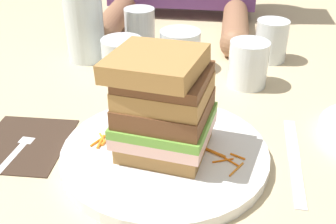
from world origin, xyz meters
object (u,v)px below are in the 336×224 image
at_px(juice_glass, 248,66).
at_px(empty_tumbler_2, 123,58).
at_px(empty_tumbler_0, 180,50).
at_px(empty_tumbler_3, 271,41).
at_px(fork, 15,151).
at_px(knife, 295,161).
at_px(main_plate, 165,154).
at_px(empty_tumbler_1, 140,29).
at_px(sandwich, 164,105).
at_px(napkin_dark, 24,143).

bearing_deg(juice_glass, empty_tumbler_2, 178.04).
relative_size(empty_tumbler_0, empty_tumbler_3, 0.94).
distance_m(fork, knife, 0.38).
relative_size(main_plate, knife, 1.39).
bearing_deg(empty_tumbler_1, empty_tumbler_0, -41.87).
bearing_deg(empty_tumbler_2, sandwich, -65.11).
height_order(empty_tumbler_0, empty_tumbler_3, empty_tumbler_3).
height_order(sandwich, juice_glass, sandwich).
height_order(juice_glass, empty_tumbler_0, juice_glass).
bearing_deg(empty_tumbler_0, juice_glass, -23.60).
bearing_deg(sandwich, empty_tumbler_0, 92.82).
bearing_deg(fork, empty_tumbler_1, 76.89).
bearing_deg(napkin_dark, sandwich, -1.59).
distance_m(fork, empty_tumbler_2, 0.29).
xyz_separation_m(main_plate, empty_tumbler_3, (0.16, 0.37, 0.03)).
relative_size(empty_tumbler_1, empty_tumbler_2, 1.15).
height_order(knife, empty_tumbler_1, empty_tumbler_1).
xyz_separation_m(napkin_dark, juice_glass, (0.32, 0.24, 0.04)).
bearing_deg(sandwich, empty_tumbler_1, 106.10).
bearing_deg(empty_tumbler_1, fork, -103.11).
bearing_deg(empty_tumbler_1, empty_tumbler_2, -92.18).
bearing_deg(fork, juice_glass, 39.20).
distance_m(napkin_dark, empty_tumbler_0, 0.35).
height_order(fork, empty_tumbler_3, empty_tumbler_3).
distance_m(juice_glass, empty_tumbler_0, 0.14).
xyz_separation_m(main_plate, empty_tumbler_0, (-0.02, 0.30, 0.03)).
relative_size(sandwich, empty_tumbler_1, 1.58).
bearing_deg(empty_tumbler_2, empty_tumbler_0, 25.30).
distance_m(knife, empty_tumbler_3, 0.35).
relative_size(juice_glass, empty_tumbler_2, 1.06).
xyz_separation_m(napkin_dark, empty_tumbler_3, (0.37, 0.36, 0.04)).
bearing_deg(empty_tumbler_3, empty_tumbler_0, -159.66).
bearing_deg(main_plate, empty_tumbler_3, 66.19).
bearing_deg(empty_tumbler_0, napkin_dark, -122.74).
distance_m(napkin_dark, empty_tumbler_3, 0.52).
relative_size(empty_tumbler_0, empty_tumbler_1, 0.88).
xyz_separation_m(sandwich, empty_tumbler_2, (-0.12, 0.25, -0.05)).
xyz_separation_m(main_plate, napkin_dark, (-0.21, 0.00, -0.01)).
bearing_deg(juice_glass, empty_tumbler_3, 68.43).
distance_m(empty_tumbler_2, empty_tumbler_3, 0.30).
relative_size(sandwich, empty_tumbler_2, 1.81).
xyz_separation_m(fork, empty_tumbler_2, (0.09, 0.27, 0.03)).
xyz_separation_m(napkin_dark, empty_tumbler_2, (0.09, 0.25, 0.03)).
bearing_deg(empty_tumbler_1, napkin_dark, -103.62).
relative_size(fork, empty_tumbler_2, 2.14).
distance_m(fork, juice_glass, 0.42).
bearing_deg(main_plate, empty_tumbler_1, 106.25).
distance_m(juice_glass, empty_tumbler_1, 0.27).
bearing_deg(empty_tumbler_0, sandwich, -87.18).
bearing_deg(empty_tumbler_2, main_plate, -64.87).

